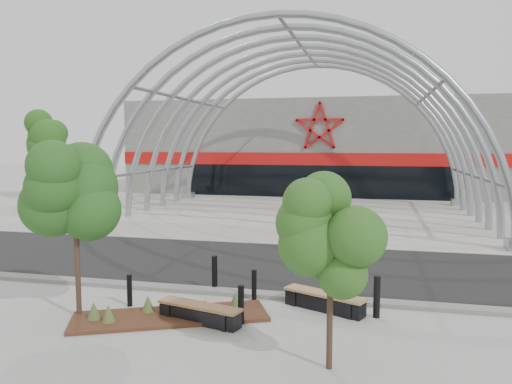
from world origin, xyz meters
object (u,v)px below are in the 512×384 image
object	(u,v)px
street_tree_1	(331,239)
bench_1	(324,302)
bench_0	(200,314)
street_tree_0	(75,200)
bollard_2	(254,286)

from	to	relation	value
street_tree_1	bench_1	size ratio (longest dim) A/B	1.57
bench_0	street_tree_0	bearing A→B (deg)	-174.42
bench_0	bollard_2	xyz separation A→B (m)	(0.91, 1.96, 0.22)
street_tree_0	street_tree_1	distance (m)	6.66
street_tree_0	bench_1	bearing A→B (deg)	17.73
bench_0	street_tree_1	bearing A→B (deg)	-28.07
street_tree_0	bench_1	world-z (taller)	street_tree_0
bench_1	bench_0	bearing A→B (deg)	-150.77
bench_1	street_tree_0	bearing A→B (deg)	-162.27
street_tree_1	bench_0	xyz separation A→B (m)	(-3.34, 1.78, -2.36)
bench_0	bollard_2	size ratio (longest dim) A/B	2.58
street_tree_0	street_tree_1	world-z (taller)	street_tree_0
street_tree_1	street_tree_0	bearing A→B (deg)	167.19
street_tree_0	street_tree_1	bearing A→B (deg)	-12.81
bollard_2	bench_1	bearing A→B (deg)	-9.41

